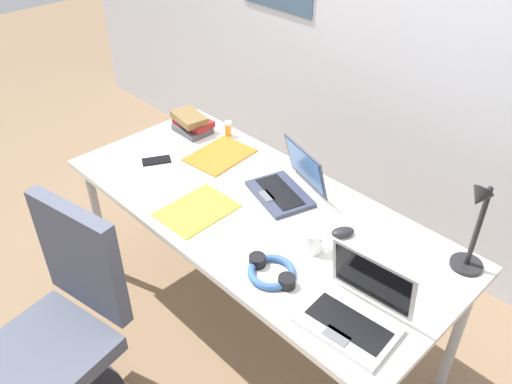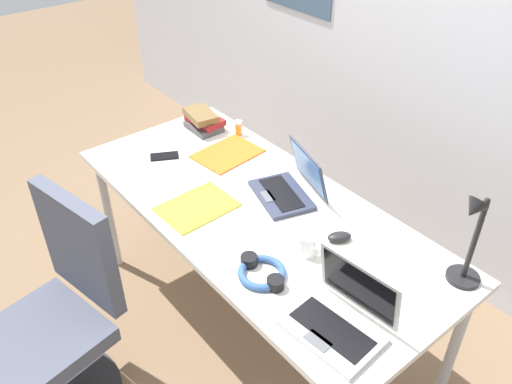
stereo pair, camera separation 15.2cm
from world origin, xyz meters
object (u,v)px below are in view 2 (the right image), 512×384
(laptop_mid_desk, at_px, (340,317))
(computer_mouse, at_px, (339,237))
(headphones, at_px, (262,272))
(book_stack, at_px, (203,121))
(cell_phone, at_px, (164,156))
(office_chair, at_px, (59,330))
(desk_lamp, at_px, (470,241))
(paper_folder_front_right, at_px, (228,154))
(coffee_mug, at_px, (308,244))
(pill_bottle, at_px, (238,128))
(paper_folder_mid_desk, at_px, (197,207))
(laptop_back_right, at_px, (290,187))

(laptop_mid_desk, relative_size, computer_mouse, 3.42)
(headphones, xyz_separation_m, book_stack, (-1.04, 0.46, 0.03))
(cell_phone, relative_size, office_chair, 0.14)
(desk_lamp, height_order, cell_phone, desk_lamp)
(paper_folder_front_right, height_order, coffee_mug, coffee_mug)
(pill_bottle, relative_size, paper_folder_mid_desk, 0.25)
(computer_mouse, bearing_deg, paper_folder_front_right, -154.91)
(desk_lamp, xyz_separation_m, pill_bottle, (-1.35, 0.05, -0.16))
(desk_lamp, bearing_deg, cell_phone, -165.22)
(coffee_mug, xyz_separation_m, office_chair, (-0.56, -0.83, -0.39))
(laptop_back_right, bearing_deg, book_stack, 176.23)
(laptop_back_right, distance_m, office_chair, 1.12)
(laptop_back_right, distance_m, computer_mouse, 0.35)
(desk_lamp, xyz_separation_m, office_chair, (-1.02, -1.13, -0.54))
(desk_lamp, xyz_separation_m, paper_folder_mid_desk, (-0.96, -0.47, -0.19))
(laptop_back_right, xyz_separation_m, headphones, (0.31, -0.41, -0.03))
(paper_folder_front_right, bearing_deg, desk_lamp, 5.31)
(laptop_mid_desk, bearing_deg, headphones, -172.39)
(pill_bottle, bearing_deg, laptop_back_right, -15.32)
(cell_phone, xyz_separation_m, paper_folder_mid_desk, (0.44, -0.10, -0.00))
(laptop_back_right, distance_m, book_stack, 0.74)
(laptop_mid_desk, bearing_deg, cell_phone, 175.35)
(cell_phone, distance_m, pill_bottle, 0.42)
(laptop_mid_desk, bearing_deg, laptop_back_right, 150.49)
(computer_mouse, height_order, book_stack, book_stack)
(book_stack, bearing_deg, desk_lamp, 2.18)
(computer_mouse, bearing_deg, paper_folder_mid_desk, -120.91)
(laptop_mid_desk, relative_size, cell_phone, 2.41)
(office_chair, bearing_deg, coffee_mug, 55.75)
(computer_mouse, relative_size, pill_bottle, 1.22)
(laptop_mid_desk, xyz_separation_m, computer_mouse, (-0.30, 0.32, -0.03))
(desk_lamp, distance_m, headphones, 0.72)
(headphones, relative_size, paper_folder_front_right, 0.69)
(laptop_mid_desk, relative_size, paper_folder_front_right, 1.06)
(paper_folder_mid_desk, height_order, office_chair, office_chair)
(desk_lamp, bearing_deg, paper_folder_front_right, -174.69)
(cell_phone, bearing_deg, coffee_mug, 32.44)
(pill_bottle, relative_size, coffee_mug, 0.70)
(laptop_mid_desk, distance_m, paper_folder_front_right, 1.15)
(laptop_back_right, relative_size, paper_folder_mid_desk, 1.14)
(laptop_mid_desk, bearing_deg, pill_bottle, 156.77)
(office_chair, bearing_deg, paper_folder_front_right, 101.45)
(cell_phone, relative_size, pill_bottle, 1.72)
(computer_mouse, bearing_deg, office_chair, -92.84)
(desk_lamp, height_order, book_stack, desk_lamp)
(desk_lamp, xyz_separation_m, laptop_mid_desk, (-0.13, -0.47, -0.15))
(computer_mouse, height_order, cell_phone, computer_mouse)
(laptop_mid_desk, relative_size, headphones, 1.53)
(desk_lamp, xyz_separation_m, paper_folder_front_right, (-1.22, -0.11, -0.19))
(laptop_mid_desk, height_order, office_chair, same)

